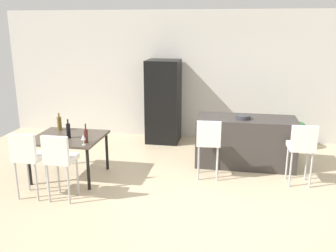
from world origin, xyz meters
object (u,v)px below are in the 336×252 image
wine_bottle_near (59,123)px  fruit_bowl (243,117)px  dining_table (69,140)px  wine_bottle_middle (86,136)px  wine_bottle_far (68,131)px  bar_chair_left (209,140)px  bar_chair_middle (302,145)px  refrigerator (163,101)px  potted_plant (298,133)px  dining_chair_far (59,157)px  dining_chair_near (27,155)px  wine_glass_left (83,137)px  kitchen_island (245,142)px

wine_bottle_near → fruit_bowl: size_ratio=1.22×
dining_table → wine_bottle_middle: (0.44, -0.27, 0.19)m
wine_bottle_near → wine_bottle_far: (0.37, -0.41, 0.00)m
bar_chair_left → bar_chair_middle: (1.51, -0.00, 0.00)m
refrigerator → potted_plant: refrigerator is taller
bar_chair_middle → fruit_bowl: bearing=144.8°
dining_chair_far → fruit_bowl: dining_chair_far is taller
dining_chair_near → wine_glass_left: dining_chair_near is taller
wine_bottle_near → refrigerator: bearing=52.6°
dining_chair_near → fruit_bowl: size_ratio=3.98×
dining_chair_near → wine_bottle_middle: wine_bottle_middle is taller
dining_chair_far → wine_bottle_middle: wine_bottle_middle is taller
dining_chair_far → wine_bottle_middle: size_ratio=3.33×
wine_bottle_far → fruit_bowl: (2.88, 1.12, 0.09)m
dining_table → dining_chair_near: 0.90m
dining_chair_near → wine_bottle_middle: (0.70, 0.59, 0.16)m
wine_glass_left → fruit_bowl: bearing=29.6°
wine_bottle_middle → potted_plant: bearing=34.8°
potted_plant → fruit_bowl: bearing=-133.6°
dining_table → wine_glass_left: bearing=-41.1°
wine_bottle_near → wine_bottle_middle: bearing=-38.3°
bar_chair_left → wine_glass_left: bar_chair_left is taller
dining_chair_far → fruit_bowl: 3.28m
fruit_bowl → wine_bottle_middle: bearing=-152.4°
bar_chair_left → wine_bottle_near: bearing=-179.1°
bar_chair_middle → bar_chair_left: bearing=180.0°
kitchen_island → bar_chair_left: 1.02m
bar_chair_middle → fruit_bowl: (-0.94, 0.66, 0.26)m
dining_table → wine_bottle_middle: wine_bottle_middle is taller
refrigerator → potted_plant: size_ratio=3.11×
dining_table → wine_bottle_middle: bearing=-31.7°
bar_chair_left → wine_bottle_middle: size_ratio=3.33×
wine_bottle_near → wine_bottle_far: size_ratio=0.99×
fruit_bowl → potted_plant: size_ratio=0.44×
bar_chair_middle → dining_chair_far: bearing=-161.2°
dining_chair_near → refrigerator: bearing=65.3°
dining_chair_near → wine_glass_left: 0.86m
wine_bottle_near → potted_plant: size_ratio=0.54×
wine_bottle_middle → fruit_bowl: bearing=27.6°
wine_bottle_middle → bar_chair_middle: bearing=10.5°
refrigerator → potted_plant: 2.99m
dining_chair_near → dining_chair_far: (0.51, -0.00, 0.00)m
dining_chair_far → wine_glass_left: bearing=68.8°
bar_chair_left → bar_chair_middle: 1.51m
wine_bottle_middle → potted_plant: wine_bottle_middle is taller
wine_glass_left → kitchen_island: bearing=30.6°
wine_glass_left → wine_bottle_near: bearing=136.8°
dining_table → wine_glass_left: size_ratio=6.60×
wine_bottle_middle → potted_plant: size_ratio=0.53×
bar_chair_left → dining_chair_far: same height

